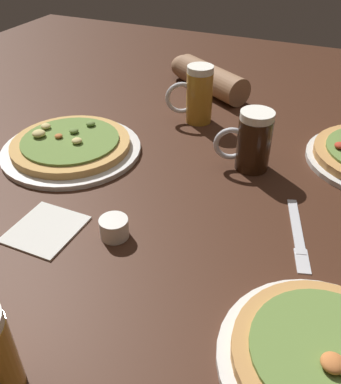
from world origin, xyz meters
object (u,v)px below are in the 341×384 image
object	(u,v)px
pizza_plate_side	(71,146)
napkin_folded	(45,228)
knife_right	(298,233)
diner_arm	(205,76)
ramekin_sauce	(114,228)
beer_mug_dark	(197,95)
pizza_plate_near	(326,359)
beer_mug_pale	(252,141)

from	to	relation	value
pizza_plate_side	napkin_folded	world-z (taller)	pizza_plate_side
knife_right	napkin_folded	bearing A→B (deg)	-157.60
napkin_folded	diner_arm	size ratio (longest dim) A/B	0.43
pizza_plate_side	ramekin_sauce	bearing A→B (deg)	-42.00
knife_right	ramekin_sauce	bearing A→B (deg)	-155.37
beer_mug_dark	napkin_folded	world-z (taller)	beer_mug_dark
pizza_plate_side	pizza_plate_near	bearing A→B (deg)	-28.04
pizza_plate_near	pizza_plate_side	distance (m)	0.72
beer_mug_pale	ramekin_sauce	bearing A→B (deg)	-116.14
pizza_plate_side	knife_right	xyz separation A→B (m)	(0.56, -0.08, -0.01)
diner_arm	knife_right	bearing A→B (deg)	-55.74
pizza_plate_near	pizza_plate_side	size ratio (longest dim) A/B	0.87
knife_right	diner_arm	distance (m)	0.71
pizza_plate_side	ramekin_sauce	size ratio (longest dim) A/B	6.28
pizza_plate_near	beer_mug_dark	world-z (taller)	beer_mug_dark
ramekin_sauce	pizza_plate_near	bearing A→B (deg)	-16.50
pizza_plate_side	ramekin_sauce	xyz separation A→B (m)	(0.25, -0.22, 0.00)
pizza_plate_side	ramekin_sauce	world-z (taller)	pizza_plate_side
ramekin_sauce	diner_arm	bearing A→B (deg)	97.35
beer_mug_pale	ramekin_sauce	world-z (taller)	beer_mug_pale
pizza_plate_near	diner_arm	xyz separation A→B (m)	(-0.48, 0.85, 0.03)
pizza_plate_side	beer_mug_pale	xyz separation A→B (m)	(0.41, 0.11, 0.05)
pizza_plate_near	beer_mug_dark	bearing A→B (deg)	124.20
pizza_plate_side	beer_mug_dark	bearing A→B (deg)	52.45
pizza_plate_near	napkin_folded	xyz separation A→B (m)	(-0.52, 0.08, -0.01)
beer_mug_dark	ramekin_sauce	distance (m)	0.51
ramekin_sauce	knife_right	xyz separation A→B (m)	(0.31, 0.14, -0.02)
ramekin_sauce	napkin_folded	size ratio (longest dim) A/B	0.41
pizza_plate_side	knife_right	world-z (taller)	pizza_plate_side
pizza_plate_side	knife_right	size ratio (longest dim) A/B	1.65
napkin_folded	beer_mug_pale	bearing A→B (deg)	51.91
beer_mug_pale	knife_right	bearing A→B (deg)	-52.75
pizza_plate_near	knife_right	bearing A→B (deg)	107.61
knife_right	pizza_plate_side	bearing A→B (deg)	171.43
beer_mug_dark	knife_right	distance (m)	0.50
beer_mug_dark	napkin_folded	bearing A→B (deg)	-99.73
napkin_folded	knife_right	distance (m)	0.47
napkin_folded	pizza_plate_side	bearing A→B (deg)	115.05
ramekin_sauce	pizza_plate_side	bearing A→B (deg)	138.00
pizza_plate_near	ramekin_sauce	world-z (taller)	pizza_plate_near
pizza_plate_side	beer_mug_dark	size ratio (longest dim) A/B	2.18
pizza_plate_near	knife_right	xyz separation A→B (m)	(-0.08, 0.26, -0.01)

